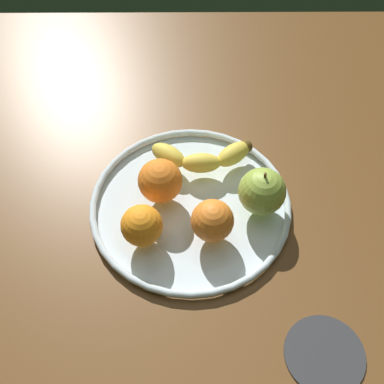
% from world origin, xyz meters
% --- Properties ---
extents(ground_plane, '(1.18, 1.18, 0.04)m').
position_xyz_m(ground_plane, '(0.00, 0.00, -0.02)').
color(ground_plane, brown).
extents(fruit_bowl, '(0.36, 0.36, 0.02)m').
position_xyz_m(fruit_bowl, '(0.00, 0.00, 0.01)').
color(fruit_bowl, silver).
rests_on(fruit_bowl, ground_plane).
extents(banana, '(0.20, 0.08, 0.04)m').
position_xyz_m(banana, '(0.02, 0.09, 0.04)').
color(banana, yellow).
rests_on(banana, fruit_bowl).
extents(apple, '(0.08, 0.08, 0.09)m').
position_xyz_m(apple, '(0.12, -0.01, 0.06)').
color(apple, '#97B343').
rests_on(apple, fruit_bowl).
extents(orange_front_right, '(0.07, 0.07, 0.07)m').
position_xyz_m(orange_front_right, '(-0.08, -0.07, 0.05)').
color(orange_front_right, orange).
rests_on(orange_front_right, fruit_bowl).
extents(orange_back_left, '(0.07, 0.07, 0.07)m').
position_xyz_m(orange_back_left, '(0.04, -0.06, 0.05)').
color(orange_back_left, orange).
rests_on(orange_back_left, fruit_bowl).
extents(orange_back_right, '(0.08, 0.08, 0.08)m').
position_xyz_m(orange_back_right, '(-0.05, 0.02, 0.06)').
color(orange_back_right, orange).
rests_on(orange_back_right, fruit_bowl).
extents(ambient_coaster, '(0.12, 0.12, 0.01)m').
position_xyz_m(ambient_coaster, '(0.20, -0.26, 0.00)').
color(ambient_coaster, '#303033').
rests_on(ambient_coaster, ground_plane).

